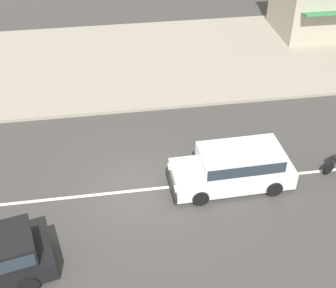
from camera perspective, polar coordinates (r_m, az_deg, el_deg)
ground_plane at (r=17.28m, az=-3.69°, el=-5.67°), size 160.00×160.00×0.00m
lane_centre_stripe at (r=17.28m, az=-3.69°, el=-5.66°), size 50.40×0.14×0.01m
kerb_strip at (r=25.80m, az=-6.09°, el=9.92°), size 68.00×10.00×0.15m
minivan_white_2 at (r=17.15m, az=8.21°, el=-2.70°), size 4.54×1.96×1.56m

